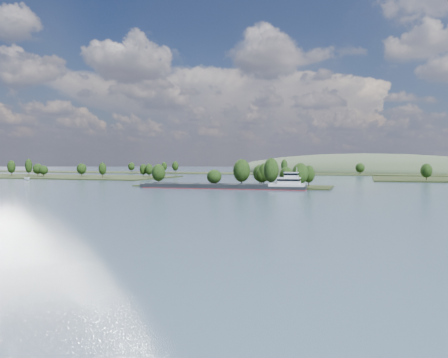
% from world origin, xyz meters
% --- Properties ---
extents(ground, '(1800.00, 1800.00, 0.00)m').
position_xyz_m(ground, '(0.00, 120.00, 0.00)').
color(ground, '#3C4E68').
rests_on(ground, ground).
extents(tree_island, '(100.00, 30.00, 15.32)m').
position_xyz_m(tree_island, '(6.96, 178.46, 4.13)').
color(tree_island, black).
rests_on(tree_island, ground).
extents(left_bank, '(300.00, 80.00, 15.79)m').
position_xyz_m(left_bank, '(-229.13, 260.14, 0.90)').
color(left_bank, black).
rests_on(left_bank, ground).
extents(back_shoreline, '(900.00, 60.00, 15.46)m').
position_xyz_m(back_shoreline, '(8.69, 399.72, 0.66)').
color(back_shoreline, black).
rests_on(back_shoreline, ground).
extents(hill_west, '(320.00, 160.00, 44.00)m').
position_xyz_m(hill_west, '(60.00, 500.00, 0.00)').
color(hill_west, '#3C4C34').
rests_on(hill_west, ground).
extents(cargo_barge, '(81.60, 13.82, 10.98)m').
position_xyz_m(cargo_barge, '(5.29, 163.19, 1.38)').
color(cargo_barge, black).
rests_on(cargo_barge, ground).
extents(motorboat, '(6.61, 4.13, 2.39)m').
position_xyz_m(motorboat, '(-152.73, 203.22, 1.20)').
color(motorboat, white).
rests_on(motorboat, ground).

